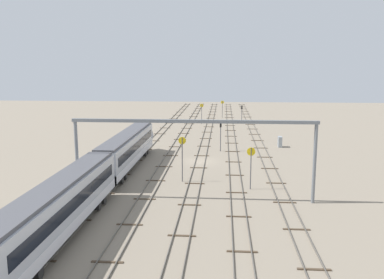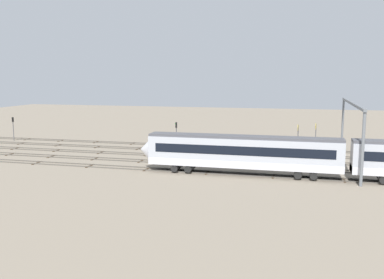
{
  "view_description": "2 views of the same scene",
  "coord_description": "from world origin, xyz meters",
  "px_view_note": "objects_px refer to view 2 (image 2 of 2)",
  "views": [
    {
      "loc": [
        -61.12,
        -3.4,
        14.34
      ],
      "look_at": [
        1.69,
        1.36,
        3.06
      ],
      "focal_mm": 39.02,
      "sensor_mm": 36.0,
      "label": 1
    },
    {
      "loc": [
        -11.41,
        62.75,
        12.32
      ],
      "look_at": [
        4.33,
        1.12,
        2.89
      ],
      "focal_mm": 40.26,
      "sensor_mm": 36.0,
      "label": 2
    }
  ],
  "objects_px": {
    "overhead_gantry": "(352,115)",
    "speed_sign_near_foreground": "(316,134)",
    "signal_light_trackside_approach": "(13,125)",
    "speed_sign_distant_end": "(298,139)",
    "relay_cabinet": "(170,137)",
    "signal_light_trackside_departure": "(176,133)"
  },
  "relations": [
    {
      "from": "speed_sign_near_foreground",
      "to": "signal_light_trackside_departure",
      "type": "distance_m",
      "value": 21.97
    },
    {
      "from": "speed_sign_distant_end",
      "to": "relay_cabinet",
      "type": "distance_m",
      "value": 27.94
    },
    {
      "from": "speed_sign_distant_end",
      "to": "signal_light_trackside_approach",
      "type": "height_order",
      "value": "speed_sign_distant_end"
    },
    {
      "from": "speed_sign_distant_end",
      "to": "signal_light_trackside_approach",
      "type": "xyz_separation_m",
      "value": [
        53.01,
        -9.53,
        -0.68
      ]
    },
    {
      "from": "speed_sign_near_foreground",
      "to": "signal_light_trackside_departure",
      "type": "xyz_separation_m",
      "value": [
        21.66,
        3.68,
        -0.05
      ]
    },
    {
      "from": "speed_sign_distant_end",
      "to": "overhead_gantry",
      "type": "bearing_deg",
      "value": -165.21
    },
    {
      "from": "signal_light_trackside_approach",
      "to": "relay_cabinet",
      "type": "bearing_deg",
      "value": -169.44
    },
    {
      "from": "speed_sign_distant_end",
      "to": "relay_cabinet",
      "type": "height_order",
      "value": "speed_sign_distant_end"
    },
    {
      "from": "overhead_gantry",
      "to": "speed_sign_near_foreground",
      "type": "height_order",
      "value": "overhead_gantry"
    },
    {
      "from": "speed_sign_distant_end",
      "to": "relay_cabinet",
      "type": "bearing_deg",
      "value": -32.76
    },
    {
      "from": "signal_light_trackside_departure",
      "to": "relay_cabinet",
      "type": "relative_size",
      "value": 2.65
    },
    {
      "from": "overhead_gantry",
      "to": "speed_sign_near_foreground",
      "type": "distance_m",
      "value": 8.61
    },
    {
      "from": "signal_light_trackside_approach",
      "to": "signal_light_trackside_departure",
      "type": "xyz_separation_m",
      "value": [
        -33.99,
        4.95,
        0.27
      ]
    },
    {
      "from": "speed_sign_distant_end",
      "to": "relay_cabinet",
      "type": "xyz_separation_m",
      "value": [
        23.38,
        -15.05,
        -2.7
      ]
    },
    {
      "from": "overhead_gantry",
      "to": "signal_light_trackside_approach",
      "type": "xyz_separation_m",
      "value": [
        60.13,
        -7.65,
        -3.97
      ]
    },
    {
      "from": "signal_light_trackside_departure",
      "to": "speed_sign_distant_end",
      "type": "bearing_deg",
      "value": 166.46
    },
    {
      "from": "overhead_gantry",
      "to": "speed_sign_distant_end",
      "type": "bearing_deg",
      "value": 14.79
    },
    {
      "from": "overhead_gantry",
      "to": "relay_cabinet",
      "type": "xyz_separation_m",
      "value": [
        30.51,
        -13.17,
        -5.98
      ]
    },
    {
      "from": "overhead_gantry",
      "to": "speed_sign_near_foreground",
      "type": "relative_size",
      "value": 5.2
    },
    {
      "from": "relay_cabinet",
      "to": "signal_light_trackside_approach",
      "type": "bearing_deg",
      "value": 10.56
    },
    {
      "from": "overhead_gantry",
      "to": "speed_sign_distant_end",
      "type": "distance_m",
      "value": 8.07
    },
    {
      "from": "speed_sign_near_foreground",
      "to": "relay_cabinet",
      "type": "height_order",
      "value": "speed_sign_near_foreground"
    }
  ]
}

